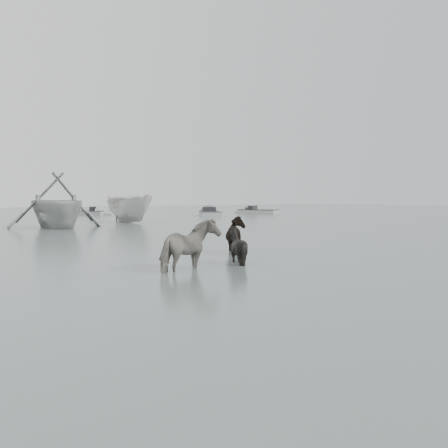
# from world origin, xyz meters

# --- Properties ---
(ground) EXTENTS (140.00, 140.00, 0.00)m
(ground) POSITION_xyz_m (0.00, 0.00, 0.00)
(ground) COLOR #55655F
(ground) RESTS_ON ground
(pony_pinto) EXTENTS (1.88, 1.39, 1.44)m
(pony_pinto) POSITION_xyz_m (-1.77, -0.56, 0.72)
(pony_pinto) COLOR black
(pony_pinto) RESTS_ON ground
(pony_dark) EXTENTS (1.21, 1.40, 1.35)m
(pony_dark) POSITION_xyz_m (1.53, 2.02, 0.68)
(pony_dark) COLOR black
(pony_dark) RESTS_ON ground
(pony_black) EXTENTS (1.38, 1.32, 1.18)m
(pony_black) POSITION_xyz_m (-0.04, -0.10, 0.59)
(pony_black) COLOR black
(pony_black) RESTS_ON ground
(rowboat_trail) EXTENTS (5.24, 6.04, 3.12)m
(rowboat_trail) POSITION_xyz_m (0.84, 18.02, 1.56)
(rowboat_trail) COLOR #B0B2AF
(rowboat_trail) RESTS_ON ground
(boat_small) EXTENTS (1.90, 5.03, 1.94)m
(boat_small) POSITION_xyz_m (6.49, 21.12, 0.97)
(boat_small) COLOR beige
(boat_small) RESTS_ON ground
(skiff_port) EXTENTS (3.64, 5.10, 0.75)m
(skiff_port) POSITION_xyz_m (16.81, 27.81, 0.38)
(skiff_port) COLOR #A1A4A1
(skiff_port) RESTS_ON ground
(skiff_mid) EXTENTS (3.78, 4.76, 0.75)m
(skiff_mid) POSITION_xyz_m (9.25, 35.58, 0.38)
(skiff_mid) COLOR #9B9E9B
(skiff_mid) RESTS_ON ground
(skiff_star) EXTENTS (3.85, 5.27, 0.75)m
(skiff_star) POSITION_xyz_m (23.75, 30.15, 0.38)
(skiff_star) COLOR #AAAAA6
(skiff_star) RESTS_ON ground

